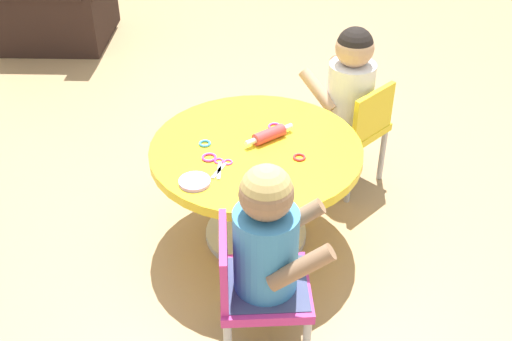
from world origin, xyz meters
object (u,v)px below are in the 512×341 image
object	(u,v)px
rolling_pin	(269,135)
seated_child_right	(350,82)
seated_child_left	(267,235)
craft_scissors	(222,166)
child_chair_left	(255,287)
craft_table	(256,170)
child_chair_right	(353,128)

from	to	relation	value
rolling_pin	seated_child_right	bearing A→B (deg)	-17.84
seated_child_left	rolling_pin	xyz separation A→B (m)	(0.60, 0.27, -0.04)
seated_child_left	craft_scissors	distance (m)	0.50
craft_scissors	child_chair_left	bearing A→B (deg)	-138.70
craft_table	craft_scissors	world-z (taller)	craft_scissors
seated_child_right	child_chair_left	bearing A→B (deg)	-176.13
seated_child_left	craft_scissors	size ratio (longest dim) A/B	3.62
child_chair_left	seated_child_right	world-z (taller)	seated_child_right
seated_child_right	craft_table	bearing A→B (deg)	161.84
seated_child_right	rolling_pin	bearing A→B (deg)	162.16
seated_child_left	child_chair_right	size ratio (longest dim) A/B	0.95
seated_child_left	seated_child_right	distance (m)	1.11
seated_child_right	craft_scissors	size ratio (longest dim) A/B	3.62
child_chair_left	rolling_pin	world-z (taller)	child_chair_left
seated_child_left	child_chair_right	distance (m)	1.12
craft_table	seated_child_left	xyz separation A→B (m)	(-0.53, -0.30, 0.18)
child_chair_left	rolling_pin	distance (m)	0.69
child_chair_left	child_chair_right	distance (m)	1.11
craft_table	seated_child_left	world-z (taller)	seated_child_left
craft_table	rolling_pin	size ratio (longest dim) A/B	3.98
seated_child_left	seated_child_right	xyz separation A→B (m)	(1.10, 0.11, 0.00)
craft_table	craft_scissors	distance (m)	0.22
child_chair_left	craft_scissors	size ratio (longest dim) A/B	3.81
craft_table	craft_scissors	xyz separation A→B (m)	(-0.18, 0.06, 0.12)
craft_table	seated_child_right	bearing A→B (deg)	-18.16
seated_child_left	rolling_pin	world-z (taller)	seated_child_left
seated_child_right	craft_scissors	xyz separation A→B (m)	(-0.76, 0.25, -0.06)
seated_child_right	craft_scissors	world-z (taller)	seated_child_right
rolling_pin	craft_table	bearing A→B (deg)	159.54
craft_table	child_chair_right	size ratio (longest dim) A/B	1.59
craft_table	seated_child_left	bearing A→B (deg)	-150.39
child_chair_left	craft_table	bearing A→B (deg)	25.85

